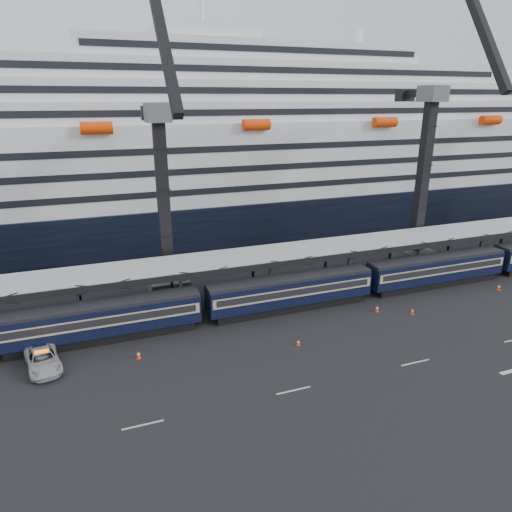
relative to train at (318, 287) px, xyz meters
name	(u,v)px	position (x,y,z in m)	size (l,w,h in m)	color
ground	(406,338)	(4.65, -10.00, -2.20)	(260.00, 260.00, 0.00)	black
lane_markings	(512,349)	(12.80, -15.23, -2.19)	(111.00, 4.27, 0.02)	beige
train	(318,287)	(0.00, 0.00, 0.00)	(133.05, 3.00, 4.05)	black
canopy	(337,247)	(4.65, 4.00, 3.05)	(130.00, 6.25, 5.53)	#999BA1
cruise_ship	(245,158)	(3.57, 35.99, 10.14)	(214.09, 28.84, 34.00)	black
crane_dark_near	(164,197)	(-15.35, 8.59, 9.73)	(4.50, 17.75, 35.08)	#51545A
crane_dark_mid	(426,170)	(19.65, 7.59, 11.16)	(4.50, 18.24, 39.64)	#51545A
pickup_truck	(43,360)	(-28.58, -3.46, -1.41)	(2.61, 5.66, 1.57)	#A4A7AB
traffic_cone_b	(139,354)	(-20.58, -4.68, -1.81)	(0.40, 0.40, 0.79)	#FC3F07
traffic_cone_c	(298,342)	(-5.93, -7.62, -1.87)	(0.34, 0.34, 0.67)	#FC3F07
traffic_cone_d	(412,311)	(8.69, -5.85, -1.84)	(0.36, 0.36, 0.73)	#FC3F07
traffic_cone_e	(377,308)	(5.41, -3.97, -1.80)	(0.40, 0.40, 0.81)	#FC3F07
traffic_cone_f	(499,287)	(23.05, -4.02, -1.79)	(0.41, 0.41, 0.83)	#FC3F07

